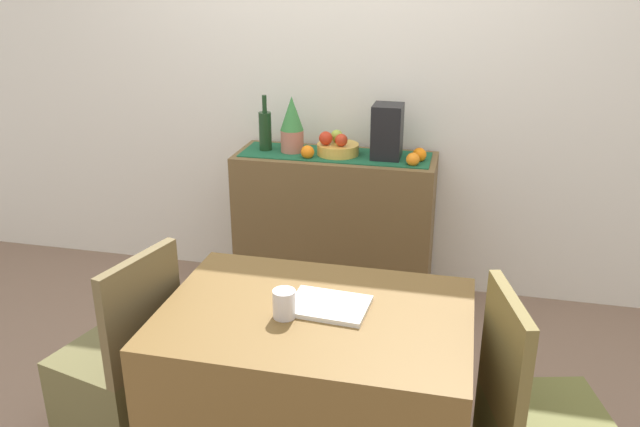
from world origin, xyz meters
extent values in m
cube|color=#7E6351|center=(0.00, 0.00, -0.01)|extent=(6.40, 6.40, 0.02)
cube|color=white|center=(0.00, 1.18, 1.35)|extent=(6.40, 0.06, 2.70)
cube|color=brown|center=(0.01, 0.92, 0.44)|extent=(1.13, 0.42, 0.88)
cube|color=#195636|center=(0.01, 0.92, 0.89)|extent=(1.07, 0.32, 0.01)
cylinder|color=gold|center=(0.02, 0.92, 0.92)|extent=(0.24, 0.24, 0.06)
sphere|color=red|center=(0.05, 0.88, 0.98)|extent=(0.07, 0.07, 0.07)
sphere|color=#9BB239|center=(0.01, 0.96, 0.98)|extent=(0.07, 0.07, 0.07)
sphere|color=red|center=(-0.04, 0.88, 0.99)|extent=(0.08, 0.08, 0.08)
cylinder|color=#18351A|center=(-0.40, 0.92, 0.99)|extent=(0.07, 0.07, 0.22)
cylinder|color=#18351A|center=(-0.40, 0.92, 1.16)|extent=(0.03, 0.03, 0.10)
cube|color=black|center=(0.30, 0.92, 1.03)|extent=(0.16, 0.18, 0.30)
cylinder|color=#B46A57|center=(-0.24, 0.92, 0.95)|extent=(0.13, 0.13, 0.13)
cone|color=#387E3D|center=(-0.24, 0.92, 1.11)|extent=(0.13, 0.13, 0.19)
sphere|color=orange|center=(0.48, 0.90, 0.92)|extent=(0.08, 0.08, 0.08)
sphere|color=orange|center=(0.45, 0.81, 0.92)|extent=(0.07, 0.07, 0.07)
sphere|color=orange|center=(-0.13, 0.82, 0.92)|extent=(0.07, 0.07, 0.07)
cube|color=brown|center=(0.25, -0.56, 0.37)|extent=(1.10, 0.77, 0.74)
cube|color=white|center=(0.29, -0.53, 0.75)|extent=(0.29, 0.23, 0.02)
cylinder|color=silver|center=(0.15, -0.62, 0.79)|extent=(0.08, 0.08, 0.10)
cube|color=brown|center=(-0.58, -0.56, 0.23)|extent=(0.49, 0.49, 0.45)
cube|color=brown|center=(-0.41, -0.61, 0.68)|extent=(0.14, 0.40, 0.45)
cube|color=brown|center=(0.90, -0.61, 0.68)|extent=(0.14, 0.40, 0.45)
camera|label=1|loc=(0.72, -2.51, 1.90)|focal=36.20mm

